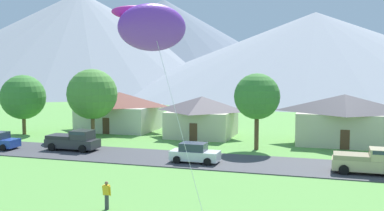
{
  "coord_description": "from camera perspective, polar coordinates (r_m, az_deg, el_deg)",
  "views": [
    {
      "loc": [
        10.3,
        -9.0,
        8.38
      ],
      "look_at": [
        1.08,
        21.3,
        5.53
      ],
      "focal_mm": 41.41,
      "sensor_mm": 36.0,
      "label": 1
    }
  ],
  "objects": [
    {
      "name": "house_right_center",
      "position": [
        52.59,
        1.29,
        -1.32
      ],
      "size": [
        7.96,
        7.72,
        4.75
      ],
      "color": "beige",
      "rests_on": "ground"
    },
    {
      "name": "tree_left_of_center",
      "position": [
        57.69,
        -20.92,
        1.01
      ],
      "size": [
        5.41,
        5.41,
        7.28
      ],
      "color": "brown",
      "rests_on": "ground"
    },
    {
      "name": "watcher_person",
      "position": [
        26.78,
        -10.93,
        -11.21
      ],
      "size": [
        0.56,
        0.24,
        1.68
      ],
      "color": "#3D3D42",
      "rests_on": "ground"
    },
    {
      "name": "house_leftmost",
      "position": [
        58.65,
        -9.29,
        -0.62
      ],
      "size": [
        10.13,
        8.3,
        4.94
      ],
      "color": "beige",
      "rests_on": "ground"
    },
    {
      "name": "house_rightmost",
      "position": [
        50.05,
        19.0,
        -1.57
      ],
      "size": [
        10.53,
        7.33,
        5.34
      ],
      "color": "beige",
      "rests_on": "ground"
    },
    {
      "name": "mountain_west_ridge",
      "position": [
        147.07,
        15.53,
        6.62
      ],
      "size": [
        131.33,
        131.33,
        25.28
      ],
      "primitive_type": "cone",
      "color": "#8E939E",
      "rests_on": "ground"
    },
    {
      "name": "pickup_truck_sand_west_side",
      "position": [
        36.96,
        21.85,
        -6.65
      ],
      "size": [
        5.24,
        2.4,
        1.99
      ],
      "color": "#C6B284",
      "rests_on": "road_strip"
    },
    {
      "name": "kite_flyer_with_kite",
      "position": [
        23.48,
        -5.05,
        9.96
      ],
      "size": [
        6.07,
        6.05,
        11.71
      ],
      "color": "black",
      "rests_on": "ground"
    },
    {
      "name": "mountain_east_ridge",
      "position": [
        172.58,
        -14.14,
        8.16
      ],
      "size": [
        132.56,
        132.56,
        35.82
      ],
      "primitive_type": "cone",
      "color": "#8E939E",
      "rests_on": "ground"
    },
    {
      "name": "tree_near_left",
      "position": [
        44.31,
        8.37,
        1.15
      ],
      "size": [
        4.58,
        4.58,
        7.65
      ],
      "color": "brown",
      "rests_on": "ground"
    },
    {
      "name": "parked_car_white_west_end",
      "position": [
        38.33,
        0.34,
        -6.16
      ],
      "size": [
        4.21,
        2.1,
        1.68
      ],
      "color": "white",
      "rests_on": "road_strip"
    },
    {
      "name": "tree_center",
      "position": [
        52.31,
        -12.73,
        1.44
      ],
      "size": [
        5.8,
        5.8,
        8.02
      ],
      "color": "brown",
      "rests_on": "ground"
    },
    {
      "name": "road_strip",
      "position": [
        39.38,
        1.38,
        -7.08
      ],
      "size": [
        160.0,
        6.84,
        0.08
      ],
      "primitive_type": "cube",
      "color": "#424247",
      "rests_on": "ground"
    },
    {
      "name": "pickup_truck_charcoal_east_side",
      "position": [
        45.27,
        -14.97,
        -4.34
      ],
      "size": [
        5.2,
        2.33,
        1.99
      ],
      "color": "#333338",
      "rests_on": "road_strip"
    },
    {
      "name": "mountain_central_ridge",
      "position": [
        184.09,
        -3.63,
        8.03
      ],
      "size": [
        124.74,
        124.74,
        35.39
      ],
      "primitive_type": "cone",
      "color": "slate",
      "rests_on": "ground"
    }
  ]
}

